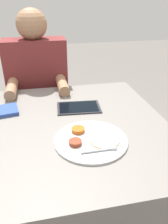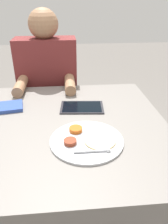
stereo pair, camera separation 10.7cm
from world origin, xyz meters
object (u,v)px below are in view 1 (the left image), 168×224
tablet_device (79,107)px  person_diner (40,101)px  red_notebook (2,111)px  thali_tray (91,140)px

tablet_device → person_diner: bearing=113.6°
red_notebook → tablet_device: 0.42m
thali_tray → person_diner: size_ratio=0.25×
tablet_device → thali_tray: bearing=-91.0°
person_diner → tablet_device: bearing=-66.4°
thali_tray → red_notebook: (-0.41, 0.35, 0.00)m
tablet_device → person_diner: (-0.22, 0.51, -0.18)m
red_notebook → tablet_device: red_notebook is taller
tablet_device → person_diner: 0.58m
thali_tray → person_diner: bearing=104.6°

